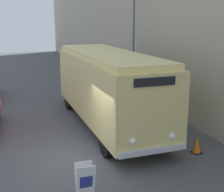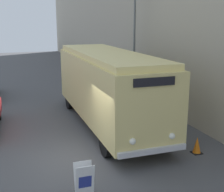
% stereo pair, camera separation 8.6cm
% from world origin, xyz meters
% --- Properties ---
extents(ground_plane, '(80.00, 80.00, 0.00)m').
position_xyz_m(ground_plane, '(0.00, 0.00, 0.00)').
color(ground_plane, '#4C4C4F').
extents(building_wall_right, '(0.30, 60.00, 8.53)m').
position_xyz_m(building_wall_right, '(5.78, 10.00, 4.26)').
color(building_wall_right, '#B2A893').
rests_on(building_wall_right, ground_plane).
extents(vintage_bus, '(2.64, 9.68, 3.49)m').
position_xyz_m(vintage_bus, '(1.93, 3.36, 1.97)').
color(vintage_bus, black).
rests_on(vintage_bus, ground_plane).
extents(sign_board, '(0.53, 0.39, 1.05)m').
position_xyz_m(sign_board, '(-0.69, -2.45, 0.51)').
color(sign_board, gray).
rests_on(sign_board, ground_plane).
extents(streetlamp, '(0.36, 0.36, 7.38)m').
position_xyz_m(streetlamp, '(4.81, 6.99, 4.69)').
color(streetlamp, '#595E60').
rests_on(streetlamp, ground_plane).
extents(traffic_cone, '(0.36, 0.36, 0.64)m').
position_xyz_m(traffic_cone, '(4.09, -0.87, 0.32)').
color(traffic_cone, black).
rests_on(traffic_cone, ground_plane).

